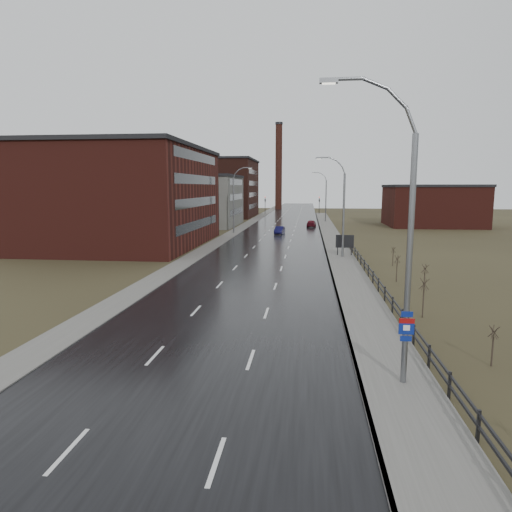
% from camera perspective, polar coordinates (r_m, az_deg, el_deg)
% --- Properties ---
extents(ground, '(320.00, 320.00, 0.00)m').
position_cam_1_polar(ground, '(18.63, -9.67, -16.98)').
color(ground, '#2D2819').
rests_on(ground, ground).
extents(road, '(14.00, 300.00, 0.06)m').
position_cam_1_polar(road, '(76.67, 2.88, 2.63)').
color(road, black).
rests_on(road, ground).
extents(sidewalk_right, '(3.20, 180.00, 0.18)m').
position_cam_1_polar(sidewalk_right, '(51.85, 10.60, -0.32)').
color(sidewalk_right, '#595651').
rests_on(sidewalk_right, ground).
extents(curb_right, '(0.16, 180.00, 0.18)m').
position_cam_1_polar(curb_right, '(51.76, 8.93, -0.29)').
color(curb_right, slate).
rests_on(curb_right, ground).
extents(sidewalk_left, '(2.40, 260.00, 0.12)m').
position_cam_1_polar(sidewalk_left, '(77.62, -3.18, 2.73)').
color(sidewalk_left, '#595651').
rests_on(sidewalk_left, ground).
extents(warehouse_near, '(22.44, 28.56, 13.50)m').
position_cam_1_polar(warehouse_near, '(66.36, -16.52, 7.19)').
color(warehouse_near, '#471914').
rests_on(warehouse_near, ground).
extents(warehouse_mid, '(16.32, 20.40, 10.50)m').
position_cam_1_polar(warehouse_mid, '(96.88, -7.15, 6.92)').
color(warehouse_mid, slate).
rests_on(warehouse_mid, ground).
extents(warehouse_far, '(26.52, 24.48, 15.50)m').
position_cam_1_polar(warehouse_far, '(127.19, -6.17, 8.46)').
color(warehouse_far, '#331611').
rests_on(warehouse_far, ground).
extents(building_right, '(18.36, 16.32, 8.50)m').
position_cam_1_polar(building_right, '(101.42, 21.19, 5.92)').
color(building_right, '#471914').
rests_on(building_right, ground).
extents(smokestack, '(2.70, 2.70, 30.70)m').
position_cam_1_polar(smokestack, '(166.63, 2.86, 11.18)').
color(smokestack, '#331611').
rests_on(smokestack, ground).
extents(streetlight_main, '(3.91, 0.29, 12.11)m').
position_cam_1_polar(streetlight_main, '(18.56, 17.75, 2.17)').
color(streetlight_main, slate).
rests_on(streetlight_main, ground).
extents(streetlight_right_mid, '(3.36, 0.28, 11.35)m').
position_cam_1_polar(streetlight_right_mid, '(52.28, 10.59, 6.09)').
color(streetlight_right_mid, slate).
rests_on(streetlight_right_mid, ground).
extents(streetlight_left, '(3.36, 0.28, 11.35)m').
position_cam_1_polar(streetlight_left, '(79.14, -2.61, 7.04)').
color(streetlight_left, slate).
rests_on(streetlight_left, ground).
extents(streetlight_right_far, '(3.36, 0.28, 11.35)m').
position_cam_1_polar(streetlight_right_far, '(106.19, 8.58, 7.35)').
color(streetlight_right_far, slate).
rests_on(streetlight_right_far, ground).
extents(guardrail, '(0.10, 53.05, 1.10)m').
position_cam_1_polar(guardrail, '(35.60, 15.22, -3.52)').
color(guardrail, black).
rests_on(guardrail, ground).
extents(shrub_b, '(0.45, 0.47, 1.87)m').
position_cam_1_polar(shrub_b, '(23.40, 27.49, -9.84)').
color(shrub_b, '#382D23').
rests_on(shrub_b, ground).
extents(shrub_c, '(0.59, 0.62, 2.48)m').
position_cam_1_polar(shrub_c, '(30.05, 20.20, -4.79)').
color(shrub_c, '#382D23').
rests_on(shrub_c, ground).
extents(shrub_d, '(0.56, 0.59, 2.34)m').
position_cam_1_polar(shrub_d, '(36.30, 20.31, -2.67)').
color(shrub_d, '#382D23').
rests_on(shrub_d, ground).
extents(shrub_e, '(0.54, 0.57, 2.30)m').
position_cam_1_polar(shrub_e, '(40.55, 17.20, -1.41)').
color(shrub_e, '#382D23').
rests_on(shrub_e, ground).
extents(shrub_f, '(0.47, 0.50, 1.98)m').
position_cam_1_polar(shrub_f, '(48.58, 16.76, 0.01)').
color(shrub_f, '#382D23').
rests_on(shrub_f, ground).
extents(billboard, '(2.08, 0.17, 2.55)m').
position_cam_1_polar(billboard, '(53.73, 11.03, 1.73)').
color(billboard, black).
rests_on(billboard, ground).
extents(traffic_light_left, '(0.58, 2.73, 5.30)m').
position_cam_1_polar(traffic_light_left, '(136.75, 1.16, 7.19)').
color(traffic_light_left, black).
rests_on(traffic_light_left, ground).
extents(traffic_light_right, '(0.58, 2.73, 5.30)m').
position_cam_1_polar(traffic_light_right, '(136.18, 7.92, 7.10)').
color(traffic_light_right, black).
rests_on(traffic_light_right, ground).
extents(car_near, '(1.75, 4.04, 1.29)m').
position_cam_1_polar(car_near, '(78.24, 2.97, 3.20)').
color(car_near, '#0C0A36').
rests_on(car_near, ground).
extents(car_far, '(2.08, 4.44, 1.47)m').
position_cam_1_polar(car_far, '(92.48, 6.94, 4.04)').
color(car_far, '#500D17').
rests_on(car_far, ground).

